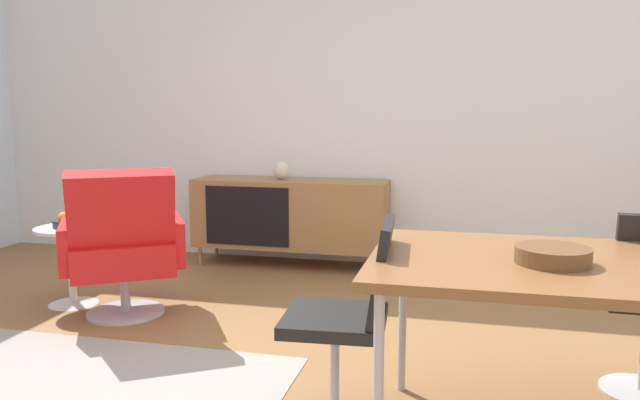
# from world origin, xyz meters

# --- Properties ---
(ground_plane) EXTENTS (8.32, 8.32, 0.00)m
(ground_plane) POSITION_xyz_m (0.00, 0.00, 0.00)
(ground_plane) COLOR olive
(wall_back) EXTENTS (6.80, 0.12, 2.80)m
(wall_back) POSITION_xyz_m (0.00, 2.60, 1.40)
(wall_back) COLOR white
(wall_back) RESTS_ON ground_plane
(sideboard) EXTENTS (1.60, 0.45, 0.72)m
(sideboard) POSITION_xyz_m (-0.30, 2.30, 0.44)
(sideboard) COLOR olive
(sideboard) RESTS_ON ground_plane
(vase_cobalt) EXTENTS (0.13, 0.13, 0.15)m
(vase_cobalt) POSITION_xyz_m (-0.38, 2.30, 0.79)
(vase_cobalt) COLOR beige
(vase_cobalt) RESTS_ON sideboard
(dining_table) EXTENTS (1.60, 0.90, 0.74)m
(dining_table) POSITION_xyz_m (1.56, -0.18, 0.70)
(dining_table) COLOR brown
(dining_table) RESTS_ON ground_plane
(wooden_bowl_on_table) EXTENTS (0.26, 0.26, 0.06)m
(wooden_bowl_on_table) POSITION_xyz_m (1.40, -0.24, 0.77)
(wooden_bowl_on_table) COLOR brown
(wooden_bowl_on_table) RESTS_ON dining_table
(dining_chair_near_window) EXTENTS (0.45, 0.43, 0.86)m
(dining_chair_near_window) POSITION_xyz_m (0.67, -0.18, 0.47)
(dining_chair_near_window) COLOR black
(dining_chair_near_window) RESTS_ON ground_plane
(lounge_chair_red) EXTENTS (0.89, 0.88, 0.95)m
(lounge_chair_red) POSITION_xyz_m (-0.94, 0.82, 0.47)
(lounge_chair_red) COLOR red
(lounge_chair_red) RESTS_ON ground_plane
(side_table_round) EXTENTS (0.44, 0.44, 0.52)m
(side_table_round) POSITION_xyz_m (-1.42, 0.97, 0.32)
(side_table_round) COLOR white
(side_table_round) RESTS_ON ground_plane
(fruit_bowl) EXTENTS (0.20, 0.20, 0.11)m
(fruit_bowl) POSITION_xyz_m (-1.42, 0.97, 0.56)
(fruit_bowl) COLOR #262628
(fruit_bowl) RESTS_ON side_table_round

